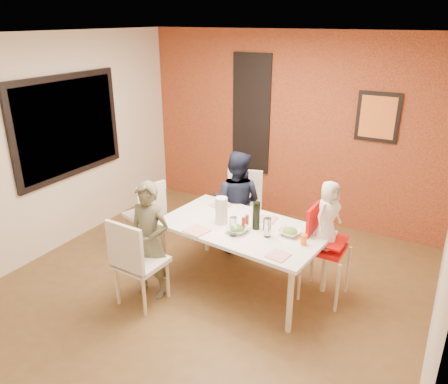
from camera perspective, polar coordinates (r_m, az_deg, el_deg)
The scene contains 34 objects.
ground at distance 5.08m, azimuth -1.68°, elevation -12.18°, with size 4.50×4.50×0.00m, color brown.
ceiling at distance 4.21m, azimuth -2.11°, elevation 19.89°, with size 4.50×4.50×0.02m, color silver.
wall_back at distance 6.42m, azimuth 8.58°, elevation 8.20°, with size 4.50×0.02×2.70m, color beige.
wall_front at distance 2.97m, azimuth -25.18°, elevation -10.78°, with size 4.50×0.02×2.70m, color beige.
wall_left at distance 5.90m, azimuth -21.10°, elevation 5.73°, with size 0.02×4.50×2.70m, color beige.
brick_accent_wall at distance 6.40m, azimuth 8.51°, elevation 8.16°, with size 4.50×0.02×2.70m, color maroon.
picture_window_frame at distance 5.95m, azimuth -19.72°, elevation 8.06°, with size 0.05×1.70×1.30m, color black.
picture_window_pane at distance 5.94m, azimuth -19.62°, elevation 8.05°, with size 0.02×1.55×1.15m, color black.
glassblock_strip at distance 6.58m, azimuth 3.60°, elevation 10.08°, with size 0.55×0.03×1.70m, color silver.
glassblock_surround at distance 6.58m, azimuth 3.58°, elevation 10.07°, with size 0.60×0.03×1.76m, color black.
art_print_frame at distance 6.01m, azimuth 19.45°, elevation 9.21°, with size 0.54×0.03×0.64m, color black.
art_print_canvas at distance 6.00m, azimuth 19.42°, elevation 9.18°, with size 0.44×0.01×0.54m, color orange.
dining_table at distance 4.78m, azimuth 2.46°, elevation -5.20°, with size 1.87×1.17×0.74m.
chair_near at distance 4.59m, azimuth -11.59°, elevation -8.57°, with size 0.48×0.48×0.99m.
chair_far at distance 5.76m, azimuth 2.54°, elevation -1.60°, with size 0.58×0.58×0.99m.
chair_left at distance 5.73m, azimuth -9.96°, elevation -2.47°, with size 0.53×0.53×0.92m.
high_chair at distance 4.74m, azimuth 12.73°, elevation -6.66°, with size 0.44×0.44×1.04m.
child_near at distance 4.70m, azimuth -9.69°, elevation -6.27°, with size 0.47×0.31×1.30m, color brown.
child_far at distance 5.50m, azimuth 1.67°, elevation -1.39°, with size 0.65×0.51×1.35m, color black.
toddler at distance 4.57m, azimuth 13.43°, elevation -2.90°, with size 0.35×0.23×0.72m, color silver.
plate_near_left at distance 4.65m, azimuth -3.55°, elevation -5.05°, with size 0.23×0.23×0.01m, color white.
plate_far_mid at distance 4.91m, azimuth 5.58°, elevation -3.56°, with size 0.21×0.21×0.01m, color white.
plate_near_right at distance 4.21m, azimuth 7.06°, elevation -8.23°, with size 0.19×0.19×0.01m, color white.
plate_far_left at distance 5.24m, azimuth -0.50°, elevation -1.74°, with size 0.20×0.20×0.01m, color white.
salad_bowl_a at distance 4.61m, azimuth 1.73°, elevation -4.92°, with size 0.23×0.23×0.06m, color white.
salad_bowl_b at distance 4.61m, azimuth 8.65°, elevation -5.20°, with size 0.23×0.23×0.06m, color white.
wine_bottle at distance 4.64m, azimuth 4.23°, elevation -3.10°, with size 0.08×0.08×0.31m, color black.
wine_glass_a at distance 4.50m, azimuth 1.22°, elevation -4.54°, with size 0.07×0.07×0.21m, color white.
wine_glass_b at distance 4.50m, azimuth 5.71°, elevation -4.64°, with size 0.07×0.07×0.21m, color silver.
paper_towel_roll at distance 4.76m, azimuth -0.35°, elevation -2.43°, with size 0.13×0.13×0.30m, color silver.
condiment_red at distance 4.64m, azimuth 2.54°, elevation -4.16°, with size 0.04×0.04×0.14m, color red.
condiment_green at distance 4.65m, azimuth 5.35°, elevation -4.18°, with size 0.04×0.04×0.14m, color #306F25.
condiment_brown at distance 4.69m, azimuth 3.01°, elevation -3.85°, with size 0.04×0.04×0.15m, color brown.
sippy_cup at distance 4.42m, azimuth 10.36°, elevation -6.15°, with size 0.06×0.06×0.11m, color orange.
Camera 1 is at (2.17, -3.60, 2.85)m, focal length 35.00 mm.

